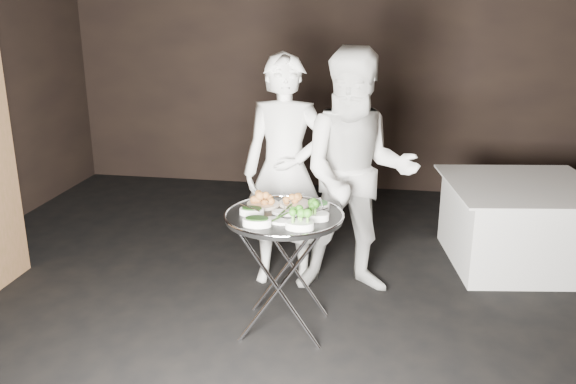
% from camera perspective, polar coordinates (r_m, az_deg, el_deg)
% --- Properties ---
extents(floor, '(6.00, 7.00, 0.05)m').
position_cam_1_polar(floor, '(4.32, -2.35, -13.34)').
color(floor, black).
rests_on(floor, ground).
extents(wall_back, '(6.00, 0.05, 3.00)m').
position_cam_1_polar(wall_back, '(7.21, 3.50, 12.12)').
color(wall_back, black).
rests_on(wall_back, floor).
extents(tray_stand, '(0.56, 0.47, 0.82)m').
position_cam_1_polar(tray_stand, '(4.15, -0.36, -7.06)').
color(tray_stand, silver).
rests_on(tray_stand, floor).
extents(serving_tray, '(0.79, 0.79, 0.04)m').
position_cam_1_polar(serving_tray, '(4.01, -0.37, -2.26)').
color(serving_tray, black).
rests_on(serving_tray, tray_stand).
extents(potato_plate_a, '(0.22, 0.22, 0.08)m').
position_cam_1_polar(potato_plate_a, '(4.16, -2.36, -0.83)').
color(potato_plate_a, beige).
rests_on(potato_plate_a, serving_tray).
extents(potato_plate_b, '(0.21, 0.21, 0.08)m').
position_cam_1_polar(potato_plate_b, '(4.18, 0.61, -0.77)').
color(potato_plate_b, beige).
rests_on(potato_plate_b, serving_tray).
extents(greens_bowl, '(0.13, 0.13, 0.07)m').
position_cam_1_polar(greens_bowl, '(4.08, 3.02, -1.22)').
color(greens_bowl, white).
rests_on(greens_bowl, serving_tray).
extents(asparagus_plate_a, '(0.19, 0.13, 0.04)m').
position_cam_1_polar(asparagus_plate_a, '(4.00, -0.32, -1.87)').
color(asparagus_plate_a, white).
rests_on(asparagus_plate_a, serving_tray).
extents(asparagus_plate_b, '(0.20, 0.16, 0.04)m').
position_cam_1_polar(asparagus_plate_b, '(3.86, -1.07, -2.63)').
color(asparagus_plate_b, white).
rests_on(asparagus_plate_b, serving_tray).
extents(spinach_bowl_a, '(0.17, 0.12, 0.07)m').
position_cam_1_polar(spinach_bowl_a, '(4.00, -3.40, -1.72)').
color(spinach_bowl_a, white).
rests_on(spinach_bowl_a, serving_tray).
extents(spinach_bowl_b, '(0.19, 0.13, 0.07)m').
position_cam_1_polar(spinach_bowl_b, '(3.80, -2.92, -2.70)').
color(spinach_bowl_b, white).
rests_on(spinach_bowl_b, serving_tray).
extents(broccoli_bowl_a, '(0.18, 0.13, 0.07)m').
position_cam_1_polar(broccoli_bowl_a, '(3.91, 2.60, -2.12)').
color(broccoli_bowl_a, white).
rests_on(broccoli_bowl_a, serving_tray).
extents(broccoli_bowl_b, '(0.18, 0.13, 0.08)m').
position_cam_1_polar(broccoli_bowl_b, '(3.75, 1.10, -2.96)').
color(broccoli_bowl_b, white).
rests_on(broccoli_bowl_b, serving_tray).
extents(serving_utensils, '(0.59, 0.43, 0.01)m').
position_cam_1_polar(serving_utensils, '(4.05, 0.03, -1.11)').
color(serving_utensils, silver).
rests_on(serving_utensils, serving_tray).
extents(waiter_left, '(0.68, 0.46, 1.82)m').
position_cam_1_polar(waiter_left, '(4.72, -0.27, 1.88)').
color(waiter_left, silver).
rests_on(waiter_left, floor).
extents(waiter_right, '(1.00, 0.83, 1.88)m').
position_cam_1_polar(waiter_right, '(4.58, 6.47, 1.63)').
color(waiter_right, silver).
rests_on(waiter_right, floor).
extents(dining_table, '(1.25, 1.25, 0.71)m').
position_cam_1_polar(dining_table, '(5.57, 20.84, -2.80)').
color(dining_table, white).
rests_on(dining_table, floor).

